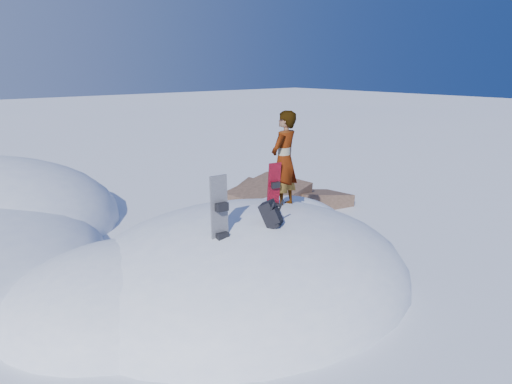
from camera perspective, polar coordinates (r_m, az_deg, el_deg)
ground at (r=9.94m, az=-1.28°, el=-10.43°), size 120.00×120.00×0.00m
snow_mound at (r=10.02m, az=-2.93°, el=-10.24°), size 8.00×6.00×3.00m
rock_outcrop at (r=14.35m, az=2.78°, el=-2.47°), size 4.68×4.41×1.68m
snowboard_red at (r=9.77m, az=2.02°, el=-0.68°), size 0.29×0.22×1.45m
snowboard_dark at (r=8.30m, az=-4.10°, el=-3.77°), size 0.32×0.18×1.71m
backpack at (r=8.72m, az=1.81°, el=-2.57°), size 0.49×0.54×0.54m
gear_pile at (r=7.92m, az=-10.71°, el=-16.69°), size 0.92×0.75×0.24m
person at (r=9.94m, az=3.23°, el=3.67°), size 0.82×0.67×1.96m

